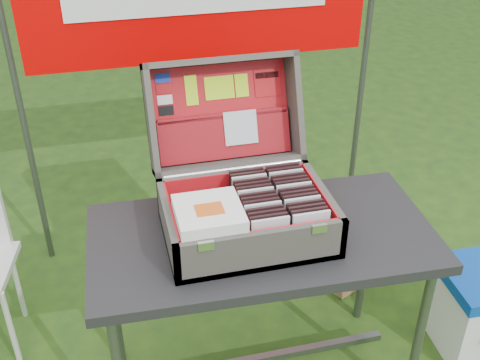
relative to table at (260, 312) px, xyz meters
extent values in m
cube|color=black|center=(0.00, 0.00, 0.36)|extent=(1.25, 0.66, 0.04)
cylinder|color=#59595B|center=(0.55, -0.25, -0.02)|extent=(0.04, 0.04, 0.72)
cylinder|color=#59595B|center=(-0.55, 0.25, -0.02)|extent=(0.04, 0.04, 0.72)
cylinder|color=#59595B|center=(0.55, 0.25, -0.02)|extent=(0.04, 0.04, 0.72)
cube|color=#59595B|center=(0.00, 0.00, -0.26)|extent=(1.07, 0.03, 0.03)
cube|color=#625D54|center=(-0.05, 0.00, 0.39)|extent=(0.57, 0.41, 0.02)
cube|color=#625D54|center=(-0.05, -0.19, 0.46)|extent=(0.57, 0.02, 0.15)
cube|color=#625D54|center=(-0.05, 0.20, 0.46)|extent=(0.57, 0.02, 0.15)
cube|color=#625D54|center=(-0.33, 0.00, 0.46)|extent=(0.02, 0.41, 0.15)
cube|color=#625D54|center=(0.22, 0.00, 0.46)|extent=(0.02, 0.41, 0.15)
cube|color=red|center=(-0.05, 0.00, 0.41)|extent=(0.53, 0.36, 0.01)
cube|color=silver|center=(-0.24, -0.20, 0.52)|extent=(0.05, 0.01, 0.03)
cube|color=silver|center=(0.13, -0.20, 0.52)|extent=(0.05, 0.01, 0.03)
cylinder|color=silver|center=(-0.05, 0.21, 0.53)|extent=(0.51, 0.02, 0.02)
cube|color=#625D54|center=(-0.05, 0.42, 0.67)|extent=(0.57, 0.17, 0.39)
cube|color=#625D54|center=(-0.05, 0.43, 0.87)|extent=(0.57, 0.15, 0.08)
cube|color=#625D54|center=(-0.05, 0.28, 0.52)|extent=(0.57, 0.15, 0.08)
cube|color=#625D54|center=(-0.33, 0.35, 0.70)|extent=(0.02, 0.30, 0.44)
cube|color=#625D54|center=(0.22, 0.35, 0.70)|extent=(0.02, 0.30, 0.44)
cube|color=red|center=(-0.05, 0.40, 0.68)|extent=(0.52, 0.14, 0.34)
cube|color=red|center=(-0.05, -0.18, 0.47)|extent=(0.53, 0.01, 0.13)
cube|color=red|center=(-0.05, 0.18, 0.47)|extent=(0.53, 0.01, 0.13)
cube|color=red|center=(-0.32, 0.00, 0.47)|extent=(0.01, 0.36, 0.13)
cube|color=red|center=(0.21, 0.00, 0.47)|extent=(0.01, 0.36, 0.13)
cube|color=maroon|center=(-0.05, 0.35, 0.60)|extent=(0.51, 0.09, 0.16)
cube|color=maroon|center=(-0.05, 0.37, 0.67)|extent=(0.50, 0.03, 0.03)
cube|color=silver|center=(0.01, 0.34, 0.63)|extent=(0.13, 0.06, 0.12)
cube|color=#1933B2|center=(-0.26, 0.45, 0.82)|extent=(0.06, 0.02, 0.03)
cube|color=red|center=(-0.26, 0.44, 0.78)|extent=(0.06, 0.02, 0.03)
cube|color=white|center=(-0.26, 0.42, 0.74)|extent=(0.06, 0.02, 0.03)
cube|color=black|center=(-0.26, 0.41, 0.70)|extent=(0.06, 0.02, 0.03)
cube|color=#B7E615|center=(-0.16, 0.43, 0.76)|extent=(0.05, 0.04, 0.11)
cube|color=#B7E615|center=(-0.05, 0.43, 0.76)|extent=(0.11, 0.04, 0.08)
cube|color=#B7E615|center=(0.03, 0.43, 0.76)|extent=(0.05, 0.04, 0.08)
cube|color=red|center=(0.13, 0.43, 0.76)|extent=(0.10, 0.04, 0.10)
cube|color=black|center=(0.13, 0.44, 0.79)|extent=(0.09, 0.01, 0.02)
cube|color=silver|center=(-0.02, -0.15, 0.48)|extent=(0.13, 0.01, 0.15)
cube|color=black|center=(-0.02, -0.13, 0.48)|extent=(0.13, 0.01, 0.15)
cube|color=black|center=(-0.02, -0.11, 0.48)|extent=(0.13, 0.01, 0.15)
cube|color=black|center=(-0.02, -0.09, 0.48)|extent=(0.13, 0.01, 0.15)
cube|color=silver|center=(-0.02, -0.06, 0.48)|extent=(0.13, 0.01, 0.15)
cube|color=black|center=(-0.02, -0.04, 0.48)|extent=(0.13, 0.01, 0.15)
cube|color=black|center=(-0.02, -0.02, 0.48)|extent=(0.13, 0.01, 0.15)
cube|color=black|center=(-0.02, 0.00, 0.48)|extent=(0.13, 0.01, 0.15)
cube|color=silver|center=(-0.02, 0.03, 0.48)|extent=(0.13, 0.01, 0.15)
cube|color=black|center=(-0.02, 0.05, 0.48)|extent=(0.13, 0.01, 0.15)
cube|color=black|center=(-0.02, 0.07, 0.48)|extent=(0.13, 0.01, 0.15)
cube|color=black|center=(-0.02, 0.09, 0.48)|extent=(0.13, 0.01, 0.15)
cube|color=silver|center=(-0.02, 0.12, 0.48)|extent=(0.13, 0.01, 0.15)
cube|color=black|center=(-0.02, 0.14, 0.48)|extent=(0.13, 0.01, 0.15)
cube|color=black|center=(-0.02, 0.16, 0.48)|extent=(0.13, 0.01, 0.15)
cube|color=silver|center=(0.12, -0.15, 0.48)|extent=(0.13, 0.01, 0.15)
cube|color=black|center=(0.12, -0.13, 0.48)|extent=(0.13, 0.01, 0.15)
cube|color=black|center=(0.12, -0.11, 0.48)|extent=(0.13, 0.01, 0.15)
cube|color=black|center=(0.12, -0.09, 0.48)|extent=(0.13, 0.01, 0.15)
cube|color=silver|center=(0.12, -0.06, 0.48)|extent=(0.13, 0.01, 0.15)
cube|color=black|center=(0.12, -0.04, 0.48)|extent=(0.13, 0.01, 0.15)
cube|color=black|center=(0.12, -0.02, 0.48)|extent=(0.13, 0.01, 0.15)
cube|color=black|center=(0.12, 0.00, 0.48)|extent=(0.13, 0.01, 0.15)
cube|color=silver|center=(0.12, 0.03, 0.48)|extent=(0.13, 0.01, 0.15)
cube|color=black|center=(0.12, 0.05, 0.48)|extent=(0.13, 0.01, 0.15)
cube|color=black|center=(0.12, 0.07, 0.48)|extent=(0.13, 0.01, 0.15)
cube|color=black|center=(0.12, 0.09, 0.48)|extent=(0.13, 0.01, 0.15)
cube|color=silver|center=(0.12, 0.12, 0.48)|extent=(0.13, 0.01, 0.15)
cube|color=black|center=(0.12, 0.14, 0.48)|extent=(0.13, 0.01, 0.15)
cube|color=black|center=(0.12, 0.16, 0.48)|extent=(0.13, 0.01, 0.15)
cube|color=white|center=(-0.20, -0.07, 0.54)|extent=(0.21, 0.21, 0.00)
cube|color=white|center=(-0.20, -0.07, 0.54)|extent=(0.21, 0.21, 0.00)
cube|color=white|center=(-0.20, -0.07, 0.55)|extent=(0.21, 0.21, 0.00)
cube|color=white|center=(-0.20, -0.07, 0.55)|extent=(0.21, 0.21, 0.00)
cube|color=white|center=(-0.20, -0.07, 0.56)|extent=(0.21, 0.21, 0.00)
cube|color=white|center=(-0.20, -0.07, 0.56)|extent=(0.21, 0.21, 0.00)
cube|color=white|center=(-0.20, -0.07, 0.57)|extent=(0.21, 0.21, 0.00)
cube|color=white|center=(-0.20, -0.07, 0.57)|extent=(0.21, 0.21, 0.00)
cube|color=#D85919|center=(-0.20, -0.08, 0.58)|extent=(0.09, 0.07, 0.00)
cylinder|color=silver|center=(-0.98, 0.31, -0.17)|extent=(0.02, 0.02, 0.42)
cylinder|color=silver|center=(-0.98, 0.63, -0.17)|extent=(0.02, 0.02, 0.42)
cube|color=#9F6E42|center=(0.68, 0.48, -0.18)|extent=(0.40, 0.25, 0.41)
cylinder|color=#59595B|center=(-0.86, 1.06, 0.47)|extent=(0.03, 0.03, 1.70)
cylinder|color=#59595B|center=(0.84, 1.06, 0.47)|extent=(0.03, 0.03, 1.70)
cube|color=#D10000|center=(-0.01, 1.05, 0.92)|extent=(1.60, 0.02, 0.55)
cube|color=white|center=(-0.01, 1.04, 0.92)|extent=(1.20, 0.00, 0.10)
camera|label=1|loc=(-0.49, -1.64, 1.67)|focal=45.00mm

